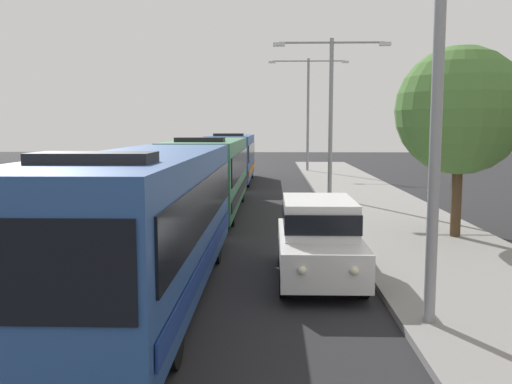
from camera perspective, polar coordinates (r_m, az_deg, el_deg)
The scene contains 8 objects.
bus_lead at distance 11.82m, azimuth -11.11°, elevation -2.67°, with size 2.58×11.08×3.21m.
bus_second_in_line at distance 23.73m, azimuth -4.63°, elevation 2.05°, with size 2.58×11.36×3.21m.
bus_middle at distance 36.50m, azimuth -2.42°, elevation 3.66°, with size 2.58×10.45×3.21m.
white_suv at distance 13.23m, azimuth 6.39°, elevation -4.50°, with size 1.86×4.53×1.90m.
streetlamp_near at distance 10.16m, azimuth 18.17°, elevation 14.15°, with size 5.83×0.28×7.80m.
streetlamp_mid at distance 27.30m, azimuth 7.65°, elevation 9.21°, with size 5.55×0.28×7.61m.
streetlamp_far at distance 44.71m, azimuth 5.33°, elevation 9.07°, with size 6.24×0.28×8.77m.
roadside_tree at distance 18.51m, azimuth 20.09°, elevation 7.78°, with size 3.97×3.97×5.92m.
Camera 1 is at (1.31, -0.63, 3.57)m, focal length 39.23 mm.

